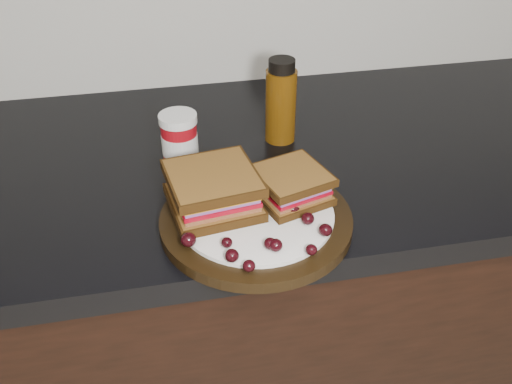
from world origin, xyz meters
TOP-DOWN VIEW (x-y plane):
  - base_cabinets at (0.00, 1.70)m, footprint 3.96×0.58m
  - countertop at (0.00, 1.70)m, footprint 3.98×0.60m
  - plate at (-0.05, 1.50)m, footprint 0.28×0.28m
  - sandwich_left at (-0.11, 1.52)m, footprint 0.14×0.14m
  - sandwich_right at (0.01, 1.52)m, footprint 0.12×0.12m
  - grape_0 at (-0.15, 1.44)m, footprint 0.02×0.02m
  - grape_1 at (-0.10, 1.43)m, footprint 0.02×0.02m
  - grape_2 at (-0.10, 1.40)m, footprint 0.02×0.02m
  - grape_3 at (-0.08, 1.38)m, footprint 0.02×0.02m
  - grape_4 at (-0.04, 1.41)m, footprint 0.02×0.02m
  - grape_5 at (-0.05, 1.42)m, footprint 0.02×0.02m
  - grape_6 at (0.00, 1.39)m, footprint 0.02×0.02m
  - grape_7 at (0.03, 1.43)m, footprint 0.02×0.02m
  - grape_8 at (0.02, 1.46)m, footprint 0.02×0.02m
  - grape_9 at (0.00, 1.48)m, footprint 0.02×0.02m
  - grape_10 at (0.03, 1.52)m, footprint 0.02×0.02m
  - grape_11 at (0.00, 1.53)m, footprint 0.02×0.02m
  - grape_12 at (0.01, 1.53)m, footprint 0.02×0.02m
  - grape_13 at (-0.12, 1.55)m, footprint 0.02×0.02m
  - grape_14 at (-0.12, 1.51)m, footprint 0.02×0.02m
  - grape_15 at (-0.11, 1.48)m, footprint 0.02×0.02m
  - grape_16 at (-0.10, 1.55)m, footprint 0.02×0.02m
  - grape_17 at (-0.11, 1.52)m, footprint 0.02×0.02m
  - grape_18 at (-0.13, 1.50)m, footprint 0.02×0.02m
  - condiment_jar at (-0.14, 1.69)m, footprint 0.07×0.07m
  - oil_bottle at (0.04, 1.74)m, footprint 0.07×0.07m

SIDE VIEW (x-z plane):
  - base_cabinets at x=0.00m, z-range 0.00..0.86m
  - countertop at x=0.00m, z-range 0.86..0.90m
  - plate at x=-0.05m, z-range 0.90..0.92m
  - grape_1 at x=-0.10m, z-range 0.92..0.94m
  - grape_6 at x=0.00m, z-range 0.92..0.94m
  - grape_11 at x=0.00m, z-range 0.92..0.94m
  - grape_13 at x=-0.12m, z-range 0.92..0.94m
  - grape_3 at x=-0.08m, z-range 0.92..0.94m
  - grape_5 at x=-0.05m, z-range 0.92..0.94m
  - grape_14 at x=-0.12m, z-range 0.92..0.94m
  - grape_8 at x=0.02m, z-range 0.92..0.94m
  - grape_4 at x=-0.04m, z-range 0.92..0.94m
  - grape_2 at x=-0.10m, z-range 0.92..0.94m
  - grape_15 at x=-0.11m, z-range 0.92..0.94m
  - grape_7 at x=0.03m, z-range 0.92..0.94m
  - grape_12 at x=0.01m, z-range 0.92..0.94m
  - grape_16 at x=-0.10m, z-range 0.92..0.94m
  - grape_10 at x=0.03m, z-range 0.92..0.94m
  - grape_17 at x=-0.11m, z-range 0.92..0.94m
  - grape_0 at x=-0.15m, z-range 0.92..0.94m
  - grape_9 at x=0.00m, z-range 0.92..0.94m
  - grape_18 at x=-0.13m, z-range 0.92..0.94m
  - condiment_jar at x=-0.14m, z-range 0.90..0.99m
  - sandwich_right at x=0.01m, z-range 0.92..0.97m
  - sandwich_left at x=-0.11m, z-range 0.92..0.98m
  - oil_bottle at x=0.04m, z-range 0.90..1.05m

